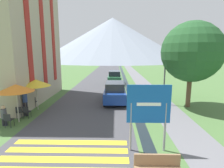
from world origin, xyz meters
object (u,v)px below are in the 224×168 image
at_px(road_sign, 149,109).
at_px(cafe_chair_nearest, 8,119).
at_px(cafe_chair_near_right, 20,111).
at_px(cafe_umbrella_middle_yellow, 36,83).
at_px(cafe_chair_near_left, 26,111).
at_px(parked_car_far, 115,77).
at_px(cafe_chair_far_left, 34,101).
at_px(person_seated_far, 4,115).
at_px(person_standing_terrace, 25,101).
at_px(tree_by_path, 192,52).
at_px(cafe_chair_far_right, 34,100).
at_px(streetlamp, 165,70).
at_px(hotel_building, 12,27).
at_px(parked_car_near, 115,92).
at_px(cafe_umbrella_front_orange, 16,88).

height_order(road_sign, cafe_chair_nearest, road_sign).
height_order(cafe_chair_near_right, cafe_umbrella_middle_yellow, cafe_umbrella_middle_yellow).
bearing_deg(cafe_chair_near_right, cafe_chair_near_left, 13.85).
xyz_separation_m(cafe_chair_near_left, cafe_chair_near_right, (-0.42, -0.05, 0.00)).
distance_m(parked_car_far, cafe_chair_near_left, 14.98).
relative_size(cafe_chair_far_left, person_seated_far, 0.68).
xyz_separation_m(cafe_umbrella_middle_yellow, person_standing_terrace, (-0.23, -1.37, -1.07)).
bearing_deg(tree_by_path, cafe_chair_near_right, -166.58).
distance_m(cafe_chair_far_right, streetlamp, 11.01).
height_order(hotel_building, cafe_chair_near_left, hotel_building).
xyz_separation_m(hotel_building, cafe_chair_near_left, (3.14, -4.72, -6.02)).
relative_size(cafe_chair_near_right, person_standing_terrace, 0.48).
distance_m(cafe_chair_near_left, cafe_chair_far_right, 2.86).
relative_size(person_seated_far, tree_by_path, 0.19).
relative_size(parked_car_near, person_seated_far, 3.39).
bearing_deg(cafe_umbrella_front_orange, hotel_building, 118.94).
distance_m(hotel_building, cafe_chair_nearest, 9.05).
relative_size(road_sign, cafe_umbrella_middle_yellow, 1.27).
distance_m(road_sign, parked_car_far, 17.65).
height_order(cafe_chair_near_left, person_standing_terrace, person_standing_terrace).
bearing_deg(cafe_umbrella_front_orange, cafe_umbrella_middle_yellow, 87.47).
height_order(parked_car_near, streetlamp, streetlamp).
bearing_deg(person_standing_terrace, parked_car_near, 30.09).
bearing_deg(cafe_chair_far_left, person_seated_far, -104.42).
relative_size(hotel_building, road_sign, 4.06).
xyz_separation_m(road_sign, cafe_chair_near_left, (-7.33, 3.73, -1.42)).
bearing_deg(cafe_chair_near_right, cafe_chair_nearest, -78.94).
xyz_separation_m(parked_car_far, cafe_chair_far_left, (-6.42, -11.35, -0.40)).
height_order(road_sign, cafe_umbrella_front_orange, road_sign).
bearing_deg(cafe_chair_nearest, cafe_chair_far_right, 104.49).
relative_size(cafe_chair_far_left, cafe_chair_far_right, 1.00).
height_order(road_sign, streetlamp, streetlamp).
bearing_deg(cafe_umbrella_front_orange, cafe_chair_near_left, 71.95).
relative_size(cafe_chair_near_left, person_standing_terrace, 0.48).
height_order(hotel_building, cafe_chair_far_left, hotel_building).
height_order(road_sign, person_seated_far, road_sign).
bearing_deg(cafe_chair_near_left, cafe_chair_nearest, -92.50).
height_order(parked_car_near, parked_car_far, same).
height_order(parked_car_far, cafe_chair_near_right, parked_car_far).
relative_size(cafe_chair_near_right, cafe_umbrella_front_orange, 0.35).
bearing_deg(person_standing_terrace, cafe_umbrella_middle_yellow, 80.70).
bearing_deg(hotel_building, person_standing_terrace, -55.98).
distance_m(cafe_chair_near_left, person_standing_terrace, 0.80).
xyz_separation_m(parked_car_far, person_standing_terrace, (-6.07, -13.29, 0.12)).
xyz_separation_m(parked_car_far, tree_by_path, (6.03, -10.95, 3.47)).
xyz_separation_m(cafe_umbrella_front_orange, person_standing_terrace, (-0.11, 1.13, -1.16)).
distance_m(cafe_chair_far_left, tree_by_path, 13.05).
relative_size(parked_car_near, streetlamp, 0.86).
xyz_separation_m(cafe_chair_far_right, cafe_umbrella_front_orange, (0.55, -3.36, 1.69)).
relative_size(hotel_building, cafe_chair_far_left, 14.34).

